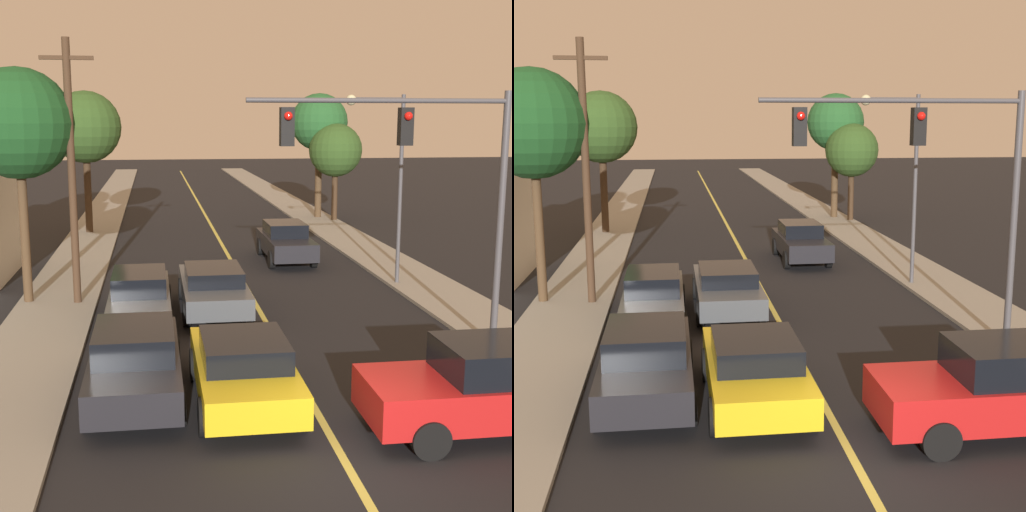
% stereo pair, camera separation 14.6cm
% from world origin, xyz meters
% --- Properties ---
extents(ground_plane, '(200.00, 200.00, 0.00)m').
position_xyz_m(ground_plane, '(0.00, 0.00, 0.00)').
color(ground_plane, black).
extents(road_surface, '(10.11, 80.00, 0.01)m').
position_xyz_m(road_surface, '(0.00, 36.00, 0.01)').
color(road_surface, black).
rests_on(road_surface, ground).
extents(sidewalk_left, '(2.50, 80.00, 0.12)m').
position_xyz_m(sidewalk_left, '(-6.30, 36.00, 0.06)').
color(sidewalk_left, gray).
rests_on(sidewalk_left, ground).
extents(sidewalk_right, '(2.50, 80.00, 0.12)m').
position_xyz_m(sidewalk_right, '(6.30, 36.00, 0.06)').
color(sidewalk_right, gray).
rests_on(sidewalk_right, ground).
extents(car_near_lane_front, '(2.06, 4.73, 1.48)m').
position_xyz_m(car_near_lane_front, '(-1.41, 3.10, 0.79)').
color(car_near_lane_front, gold).
rests_on(car_near_lane_front, ground).
extents(car_near_lane_second, '(2.03, 5.20, 1.42)m').
position_xyz_m(car_near_lane_second, '(-1.41, 10.54, 0.76)').
color(car_near_lane_second, '#474C51').
rests_on(car_near_lane_second, ground).
extents(car_outer_lane_front, '(1.98, 5.04, 1.62)m').
position_xyz_m(car_outer_lane_front, '(-3.64, 3.73, 0.84)').
color(car_outer_lane_front, black).
rests_on(car_outer_lane_front, ground).
extents(car_outer_lane_second, '(1.86, 5.17, 1.53)m').
position_xyz_m(car_outer_lane_second, '(-3.64, 9.69, 0.79)').
color(car_outer_lane_second, '#474C51').
rests_on(car_outer_lane_second, ground).
extents(car_far_oncoming, '(1.92, 4.94, 1.63)m').
position_xyz_m(car_far_oncoming, '(2.27, 18.20, 0.84)').
color(car_far_oncoming, black).
rests_on(car_far_oncoming, ground).
extents(car_crossing_right, '(4.68, 2.10, 1.76)m').
position_xyz_m(car_crossing_right, '(2.99, 1.11, 0.89)').
color(car_crossing_right, red).
rests_on(car_crossing_right, ground).
extents(traffic_signal_mast, '(6.53, 0.42, 6.42)m').
position_xyz_m(traffic_signal_mast, '(3.33, 5.84, 4.78)').
color(traffic_signal_mast, '#47474C').
rests_on(traffic_signal_mast, ground).
extents(streetlamp_right, '(2.10, 0.36, 6.59)m').
position_xyz_m(streetlamp_right, '(4.88, 13.13, 4.42)').
color(streetlamp_right, '#47474C').
rests_on(streetlamp_right, ground).
extents(utility_pole_left, '(1.60, 0.24, 8.16)m').
position_xyz_m(utility_pole_left, '(-5.65, 11.83, 4.36)').
color(utility_pole_left, '#422D1E').
rests_on(utility_pole_left, ground).
extents(tree_left_near, '(3.64, 3.64, 7.21)m').
position_xyz_m(tree_left_near, '(-6.52, 26.75, 5.47)').
color(tree_left_near, '#3D2B1C').
rests_on(tree_left_near, ground).
extents(tree_left_far, '(3.42, 3.42, 7.33)m').
position_xyz_m(tree_left_far, '(-7.23, 12.17, 5.71)').
color(tree_left_far, '#4C3823').
rests_on(tree_left_far, ground).
extents(tree_right_near, '(3.06, 3.06, 5.57)m').
position_xyz_m(tree_right_near, '(7.28, 29.53, 4.13)').
color(tree_right_near, '#3D2B1C').
rests_on(tree_right_near, ground).
extents(tree_right_far, '(3.35, 3.35, 7.30)m').
position_xyz_m(tree_right_far, '(6.62, 30.91, 5.68)').
color(tree_right_far, '#4C3823').
rests_on(tree_right_far, ground).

